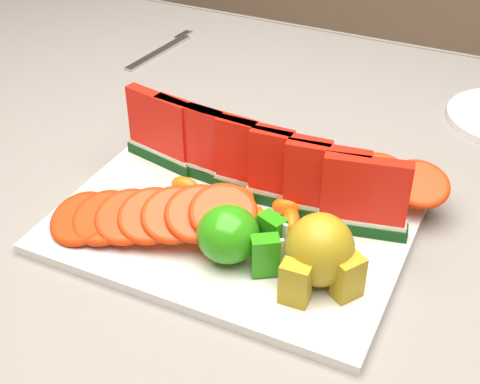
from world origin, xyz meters
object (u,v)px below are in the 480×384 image
object	(u,v)px
platter	(234,222)
fork	(161,51)
apple_cluster	(235,236)
pear_cluster	(320,254)

from	to	relation	value
platter	fork	size ratio (longest dim) A/B	2.05
platter	apple_cluster	world-z (taller)	apple_cluster
pear_cluster	fork	xyz separation A→B (m)	(-0.46, 0.45, -0.05)
platter	pear_cluster	size ratio (longest dim) A/B	4.08
pear_cluster	fork	world-z (taller)	pear_cluster
apple_cluster	fork	world-z (taller)	apple_cluster
platter	apple_cluster	distance (m)	0.08
apple_cluster	pear_cluster	size ratio (longest dim) A/B	1.04
apple_cluster	fork	size ratio (longest dim) A/B	0.52
platter	pear_cluster	bearing A→B (deg)	-25.30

